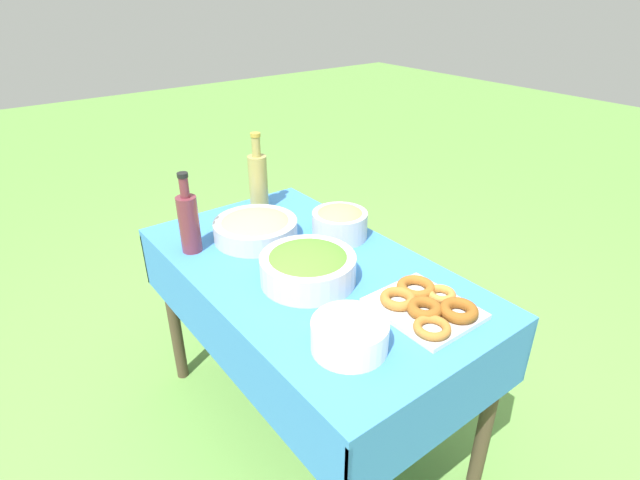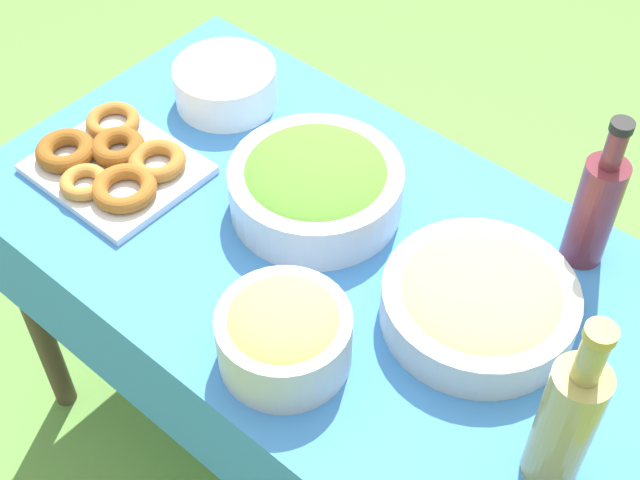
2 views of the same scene
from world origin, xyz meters
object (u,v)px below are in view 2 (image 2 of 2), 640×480
at_px(pasta_bowl, 480,301).
at_px(wine_bottle, 595,207).
at_px(plate_stack, 226,85).
at_px(donut_platter, 113,162).
at_px(olive_oil_bottle, 567,420).
at_px(fruit_bowl, 284,333).
at_px(salad_bowl, 316,184).

relative_size(pasta_bowl, wine_bottle, 1.06).
height_order(plate_stack, wine_bottle, wine_bottle).
relative_size(donut_platter, wine_bottle, 1.01).
distance_m(plate_stack, olive_oil_bottle, 0.97).
xyz_separation_m(pasta_bowl, donut_platter, (-0.71, -0.16, -0.02)).
relative_size(plate_stack, fruit_bowl, 0.99).
bearing_deg(plate_stack, olive_oil_bottle, -17.13).
distance_m(olive_oil_bottle, wine_bottle, 0.42).
bearing_deg(donut_platter, fruit_bowl, -11.13).
xyz_separation_m(salad_bowl, fruit_bowl, (0.18, -0.28, 0.01)).
xyz_separation_m(salad_bowl, olive_oil_bottle, (0.59, -0.18, 0.07)).
relative_size(salad_bowl, olive_oil_bottle, 0.94).
relative_size(olive_oil_bottle, wine_bottle, 1.11).
height_order(pasta_bowl, wine_bottle, wine_bottle).
distance_m(pasta_bowl, olive_oil_bottle, 0.29).
bearing_deg(pasta_bowl, wine_bottle, 75.87).
distance_m(olive_oil_bottle, fruit_bowl, 0.43).
relative_size(plate_stack, wine_bottle, 0.69).
height_order(salad_bowl, donut_platter, salad_bowl).
height_order(olive_oil_bottle, fruit_bowl, olive_oil_bottle).
bearing_deg(wine_bottle, fruit_bowl, -116.13).
height_order(salad_bowl, olive_oil_bottle, olive_oil_bottle).
height_order(salad_bowl, wine_bottle, wine_bottle).
bearing_deg(fruit_bowl, salad_bowl, 122.68).
xyz_separation_m(salad_bowl, pasta_bowl, (0.36, -0.02, -0.01)).
relative_size(donut_platter, fruit_bowl, 1.44).
distance_m(donut_platter, fruit_bowl, 0.54).
relative_size(salad_bowl, wine_bottle, 1.04).
xyz_separation_m(pasta_bowl, olive_oil_bottle, (0.23, -0.15, 0.08)).
xyz_separation_m(donut_platter, plate_stack, (0.01, 0.29, 0.02)).
distance_m(salad_bowl, pasta_bowl, 0.36).
distance_m(salad_bowl, plate_stack, 0.35).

